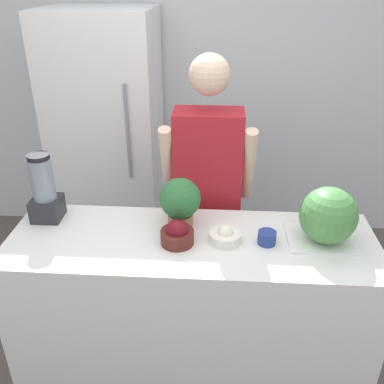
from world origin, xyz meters
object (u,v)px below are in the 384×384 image
Objects in this scene: refrigerator at (109,140)px; potted_plant at (180,201)px; watermelon at (328,215)px; bowl_cherries at (177,234)px; blender at (44,191)px; bowl_cream at (225,236)px; bowl_small_blue at (267,238)px; person at (207,194)px.

potted_plant is (0.65, -1.12, 0.10)m from refrigerator.
watermelon is 1.69× the size of bowl_cherries.
blender is (-1.43, 0.14, 0.01)m from watermelon.
bowl_cream reaches higher than bowl_small_blue.
blender is at bearing 174.52° from watermelon.
person is (0.78, -0.75, -0.05)m from refrigerator.
watermelon reaches higher than bowl_cherries.
person is 19.01× the size of bowl_small_blue.
potted_plant is (-0.23, 0.14, 0.11)m from bowl_cream.
blender is (-0.71, 0.19, 0.11)m from bowl_cherries.
bowl_small_blue is at bearing -8.21° from blender.
bowl_cream is (0.10, -0.51, 0.04)m from person.
watermelon is at bearing 4.29° from bowl_cherries.
watermelon is at bearing -5.48° from blender.
blender is 0.71m from potted_plant.
bowl_small_blue is at bearing 3.34° from bowl_cherries.
blender reaches higher than bowl_cream.
bowl_cherries is at bearing -103.58° from person.
bowl_cream is 0.43× the size of blender.
bowl_cherries is (-0.13, -0.54, 0.06)m from person.
person is 0.56m from bowl_cherries.
blender is (-0.07, -1.09, 0.12)m from refrigerator.
person is 6.15× the size of watermelon.
refrigerator is 1.09× the size of person.
watermelon is at bearing -42.04° from refrigerator.
watermelon reaches higher than potted_plant.
blender is (-1.15, 0.17, 0.13)m from bowl_small_blue.
bowl_cream is 1.76× the size of bowl_small_blue.
bowl_cream is at bearing -177.12° from watermelon.
blender is at bearing 165.00° from bowl_cherries.
blender is at bearing -93.48° from refrigerator.
blender reaches higher than potted_plant.
blender is at bearing 171.79° from bowl_small_blue.
refrigerator is at bearing 125.06° from bowl_cream.
bowl_small_blue is at bearing -174.24° from watermelon.
bowl_cherries is 0.19m from potted_plant.
watermelon reaches higher than bowl_cream.
blender is (-0.84, -0.35, 0.17)m from person.
bowl_cherries is at bearing -176.66° from bowl_small_blue.
bowl_cherries is at bearing -172.80° from bowl_cream.
potted_plant reaches higher than bowl_cherries.
watermelon is 3.09× the size of bowl_small_blue.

